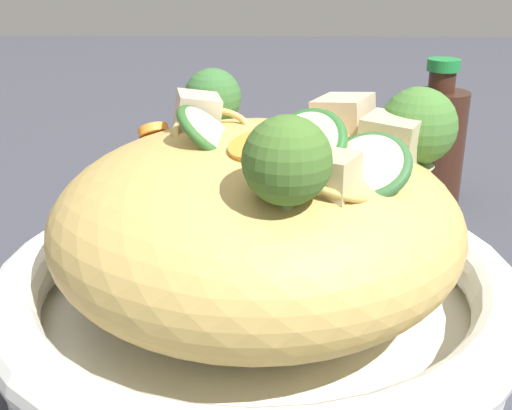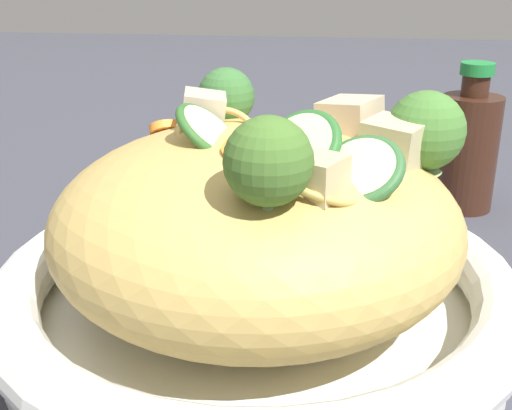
% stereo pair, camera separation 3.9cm
% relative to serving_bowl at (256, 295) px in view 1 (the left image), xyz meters
% --- Properties ---
extents(ground_plane, '(3.00, 3.00, 0.00)m').
position_rel_serving_bowl_xyz_m(ground_plane, '(0.00, 0.00, -0.03)').
color(ground_plane, '#393A43').
extents(serving_bowl, '(0.33, 0.33, 0.05)m').
position_rel_serving_bowl_xyz_m(serving_bowl, '(0.00, 0.00, 0.00)').
color(serving_bowl, white).
rests_on(serving_bowl, ground_plane).
extents(noodle_heap, '(0.25, 0.25, 0.12)m').
position_rel_serving_bowl_xyz_m(noodle_heap, '(0.00, 0.00, 0.05)').
color(noodle_heap, tan).
rests_on(noodle_heap, serving_bowl).
extents(broccoli_florets, '(0.22, 0.18, 0.06)m').
position_rel_serving_bowl_xyz_m(broccoli_florets, '(-0.01, 0.04, 0.11)').
color(broccoli_florets, '#8EB572').
rests_on(broccoli_florets, serving_bowl).
extents(carrot_coins, '(0.12, 0.13, 0.03)m').
position_rel_serving_bowl_xyz_m(carrot_coins, '(-0.01, -0.01, 0.10)').
color(carrot_coins, orange).
rests_on(carrot_coins, serving_bowl).
extents(zucchini_slices, '(0.09, 0.14, 0.04)m').
position_rel_serving_bowl_xyz_m(zucchini_slices, '(0.03, 0.02, 0.10)').
color(zucchini_slices, beige).
rests_on(zucchini_slices, serving_bowl).
extents(chicken_chunks, '(0.13, 0.15, 0.04)m').
position_rel_serving_bowl_xyz_m(chicken_chunks, '(-0.01, 0.04, 0.10)').
color(chicken_chunks, '#CFBA87').
rests_on(chicken_chunks, serving_bowl).
extents(soy_sauce_bottle, '(0.05, 0.05, 0.14)m').
position_rel_serving_bowl_xyz_m(soy_sauce_bottle, '(-0.24, 0.17, 0.03)').
color(soy_sauce_bottle, '#381E14').
rests_on(soy_sauce_bottle, ground_plane).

